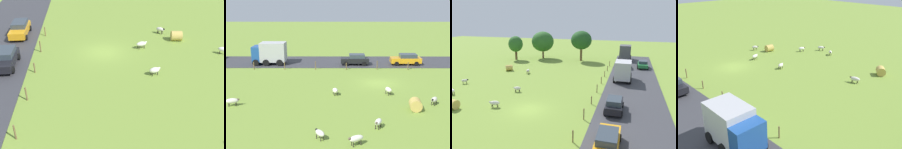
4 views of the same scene
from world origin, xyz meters
TOP-DOWN VIEW (x-y plane):
  - ground_plane at (0.00, 0.00)m, footprint 160.00×160.00m
  - road_strip at (11.36, 0.00)m, footprint 8.00×80.00m
  - sheep_0 at (-12.29, 1.63)m, footprint 1.13×0.86m
  - sheep_2 at (-4.29, 5.20)m, footprint 1.13×0.77m
  - sheep_4 at (-4.13, -0.51)m, footprint 1.28×0.82m
  - sheep_5 at (-7.49, 15.09)m, footprint 0.74×1.34m
  - sheep_6 at (-14.18, 6.21)m, footprint 1.03×0.95m
  - hay_bale_0 at (-12.05, 16.06)m, footprint 1.71×1.67m
  - hay_bale_1 at (-8.50, -2.32)m, footprint 1.34×1.25m
  - tree_0 at (-10.83, 30.67)m, footprint 5.56×5.56m
  - tree_1 at (-0.75, 30.24)m, footprint 4.92×4.92m
  - tree_2 at (-16.46, 26.89)m, footprint 3.49×3.49m
  - fence_post_0 at (6.58, -5.02)m, footprint 0.12×0.12m
  - fence_post_1 at (6.58, -0.62)m, footprint 0.12×0.12m
  - fence_post_2 at (6.58, 3.77)m, footprint 0.12×0.12m
  - fence_post_3 at (6.58, 8.17)m, footprint 0.12×0.12m
  - fence_post_4 at (6.58, 12.57)m, footprint 0.12×0.12m
  - fence_post_5 at (6.58, 16.96)m, footprint 0.12×0.12m
  - fence_post_6 at (6.58, 21.36)m, footprint 0.12×0.12m
  - fence_post_7 at (6.58, 25.76)m, footprint 0.12×0.12m
  - truck_0 at (9.73, 15.30)m, footprint 2.79×4.90m
  - truck_1 at (9.43, 34.18)m, footprint 2.87×4.73m
  - car_0 at (9.50, -5.38)m, footprint 2.02×4.56m
  - car_1 at (9.39, 2.34)m, footprint 1.98×4.20m
  - car_2 at (13.26, 26.10)m, footprint 2.13×4.02m
  - car_3 at (9.67, 25.30)m, footprint 1.95×4.20m

SIDE VIEW (x-z plane):
  - ground_plane at x=0.00m, z-range 0.00..0.00m
  - road_strip at x=11.36m, z-range 0.00..0.06m
  - sheep_2 at x=-4.29m, z-range 0.12..0.88m
  - fence_post_2 at x=6.58m, z-range 0.00..1.01m
  - fence_post_6 at x=6.58m, z-range 0.00..1.02m
  - sheep_6 at x=-14.18m, z-range 0.14..0.88m
  - sheep_5 at x=-7.49m, z-range 0.12..0.90m
  - sheep_4 at x=-4.13m, z-range 0.14..0.93m
  - sheep_0 at x=-12.29m, z-range 0.15..0.93m
  - fence_post_5 at x=6.58m, z-range 0.00..1.10m
  - hay_bale_1 at x=-8.50m, z-range 0.00..1.11m
  - fence_post_0 at x=6.58m, z-range 0.00..1.12m
  - hay_bale_0 at x=-12.05m, z-range 0.00..1.13m
  - fence_post_4 at x=6.58m, z-range 0.00..1.15m
  - fence_post_3 at x=6.58m, z-range 0.00..1.18m
  - fence_post_7 at x=6.58m, z-range 0.00..1.21m
  - fence_post_1 at x=6.58m, z-range 0.00..1.25m
  - car_2 at x=13.26m, z-range 0.10..1.59m
  - car_3 at x=9.67m, z-range 0.09..1.67m
  - car_1 at x=9.39m, z-range 0.09..1.70m
  - car_0 at x=9.50m, z-range 0.09..1.73m
  - truck_0 at x=9.73m, z-range 0.18..3.51m
  - truck_1 at x=9.43m, z-range 0.15..3.78m
  - tree_2 at x=-16.46m, z-range 0.94..6.75m
  - tree_0 at x=-10.83m, z-range 0.87..7.65m
  - tree_1 at x=-0.75m, z-range 1.35..8.50m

